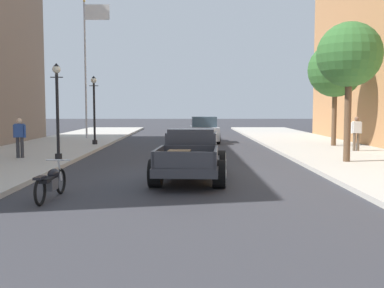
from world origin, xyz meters
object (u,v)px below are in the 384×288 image
(pedestrian_sidewalk_left, at_px, (20,135))
(street_lamp_near, at_px, (57,104))
(pedestrian_sidewalk_right, at_px, (356,131))
(flagpole, at_px, (89,54))
(street_tree_nearest, at_px, (349,55))
(car_background_silver, at_px, (204,130))
(street_lamp_far, at_px, (94,105))
(motorcycle_parked, at_px, (51,182))
(street_tree_second, at_px, (335,70))
(hotrod_truck_gunmetal, at_px, (191,155))

(pedestrian_sidewalk_left, height_order, street_lamp_near, street_lamp_near)
(pedestrian_sidewalk_right, xyz_separation_m, flagpole, (-14.74, 8.92, 4.68))
(street_lamp_near, xyz_separation_m, street_tree_nearest, (11.38, -0.70, 1.84))
(car_background_silver, xyz_separation_m, flagpole, (-7.63, 1.80, 5.00))
(pedestrian_sidewalk_left, height_order, street_lamp_far, street_lamp_far)
(car_background_silver, height_order, flagpole, flagpole)
(motorcycle_parked, height_order, street_tree_second, street_tree_second)
(hotrod_truck_gunmetal, xyz_separation_m, street_lamp_near, (-5.32, 3.97, 1.63))
(car_background_silver, distance_m, street_lamp_near, 12.45)
(pedestrian_sidewalk_right, bearing_deg, street_tree_nearest, -114.39)
(flagpole, bearing_deg, hotrod_truck_gunmetal, -67.68)
(car_background_silver, bearing_deg, street_lamp_far, -153.15)
(hotrod_truck_gunmetal, bearing_deg, street_lamp_near, 143.28)
(street_lamp_near, height_order, street_tree_second, street_tree_second)
(pedestrian_sidewalk_left, distance_m, street_lamp_far, 7.16)
(flagpole, bearing_deg, car_background_silver, -13.28)
(flagpole, xyz_separation_m, street_tree_second, (14.60, -5.96, -1.54))
(street_lamp_far, relative_size, flagpole, 0.42)
(motorcycle_parked, height_order, pedestrian_sidewalk_left, pedestrian_sidewalk_left)
(car_background_silver, height_order, street_lamp_near, street_lamp_near)
(hotrod_truck_gunmetal, xyz_separation_m, car_background_silver, (0.87, 14.65, 0.01))
(hotrod_truck_gunmetal, distance_m, street_tree_second, 13.56)
(pedestrian_sidewalk_left, xyz_separation_m, street_tree_nearest, (13.17, -1.36, 3.14))
(street_tree_second, bearing_deg, street_tree_nearest, -103.90)
(street_lamp_far, bearing_deg, car_background_silver, 26.85)
(hotrod_truck_gunmetal, relative_size, motorcycle_parked, 2.37)
(street_lamp_near, bearing_deg, pedestrian_sidewalk_right, 14.95)
(pedestrian_sidewalk_left, distance_m, street_tree_second, 16.37)
(motorcycle_parked, xyz_separation_m, pedestrian_sidewalk_right, (11.45, 10.74, 0.64))
(car_background_silver, distance_m, flagpole, 9.30)
(motorcycle_parked, distance_m, pedestrian_sidewalk_right, 15.71)
(street_tree_nearest, xyz_separation_m, street_tree_second, (1.79, 7.22, 0.01))
(street_tree_second, bearing_deg, flagpole, 157.81)
(pedestrian_sidewalk_left, distance_m, flagpole, 12.71)
(car_background_silver, relative_size, street_lamp_near, 1.12)
(pedestrian_sidewalk_right, height_order, flagpole, flagpole)
(street_lamp_far, xyz_separation_m, flagpole, (-1.34, 4.98, 3.39))
(street_lamp_far, relative_size, street_tree_nearest, 0.72)
(street_lamp_far, height_order, street_tree_second, street_tree_second)
(pedestrian_sidewalk_left, xyz_separation_m, pedestrian_sidewalk_right, (15.10, 2.89, 0.00))
(street_tree_nearest, bearing_deg, street_lamp_far, 144.43)
(motorcycle_parked, bearing_deg, flagpole, 99.52)
(car_background_silver, relative_size, flagpole, 0.47)
(motorcycle_parked, height_order, flagpole, flagpole)
(street_tree_nearest, bearing_deg, motorcycle_parked, -145.72)
(street_lamp_near, relative_size, street_tree_nearest, 0.72)
(street_tree_second, bearing_deg, street_lamp_near, -153.66)
(hotrod_truck_gunmetal, relative_size, pedestrian_sidewalk_left, 3.05)
(motorcycle_parked, xyz_separation_m, pedestrian_sidewalk_left, (-3.65, 7.85, 0.64))
(hotrod_truck_gunmetal, relative_size, street_lamp_far, 1.31)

